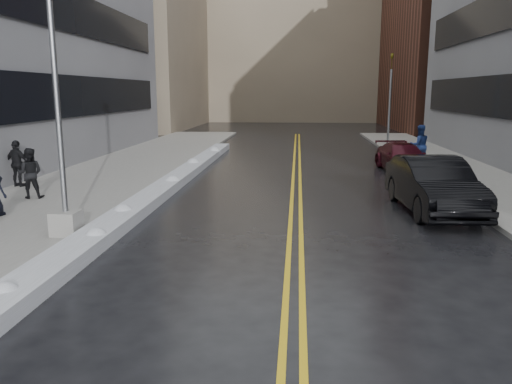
% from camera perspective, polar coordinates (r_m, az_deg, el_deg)
% --- Properties ---
extents(ground, '(160.00, 160.00, 0.00)m').
position_cam_1_polar(ground, '(10.78, -9.15, -8.92)').
color(ground, black).
rests_on(ground, ground).
extents(sidewalk_west, '(5.50, 50.00, 0.15)m').
position_cam_1_polar(sidewalk_west, '(21.76, -17.64, 1.22)').
color(sidewalk_west, gray).
rests_on(sidewalk_west, ground).
extents(sidewalk_east, '(4.00, 50.00, 0.15)m').
position_cam_1_polar(sidewalk_east, '(21.48, 25.08, 0.55)').
color(sidewalk_east, gray).
rests_on(sidewalk_east, ground).
extents(lane_line_left, '(0.12, 50.00, 0.01)m').
position_cam_1_polar(lane_line_left, '(20.15, 4.21, 0.74)').
color(lane_line_left, gold).
rests_on(lane_line_left, ground).
extents(lane_line_right, '(0.12, 50.00, 0.01)m').
position_cam_1_polar(lane_line_right, '(20.15, 5.06, 0.73)').
color(lane_line_right, gold).
rests_on(lane_line_right, ground).
extents(snow_ridge, '(0.90, 30.00, 0.34)m').
position_cam_1_polar(snow_ridge, '(18.82, -10.63, 0.33)').
color(snow_ridge, silver).
rests_on(snow_ridge, ground).
extents(building_west_far, '(14.00, 22.00, 18.00)m').
position_cam_1_polar(building_west_far, '(56.98, -14.28, 16.37)').
color(building_west_far, gray).
rests_on(building_west_far, ground).
extents(building_far, '(36.00, 16.00, 22.00)m').
position_cam_1_polar(building_far, '(70.18, 4.52, 17.31)').
color(building_far, gray).
rests_on(building_far, ground).
extents(lamppost, '(0.65, 0.65, 7.62)m').
position_cam_1_polar(lamppost, '(13.21, -21.48, 5.47)').
color(lamppost, gray).
rests_on(lamppost, sidewalk_west).
extents(fire_hydrant, '(0.26, 0.26, 0.73)m').
position_cam_1_polar(fire_hydrant, '(21.08, 22.63, 1.87)').
color(fire_hydrant, maroon).
rests_on(fire_hydrant, sidewalk_east).
extents(traffic_signal, '(0.16, 0.20, 6.00)m').
position_cam_1_polar(traffic_signal, '(34.33, 15.06, 10.48)').
color(traffic_signal, gray).
rests_on(traffic_signal, sidewalk_east).
extents(pedestrian_b, '(0.96, 0.82, 1.71)m').
position_cam_1_polar(pedestrian_b, '(18.56, -24.43, 1.97)').
color(pedestrian_b, black).
rests_on(pedestrian_b, sidewalk_west).
extents(pedestrian_d, '(1.12, 0.69, 1.77)m').
position_cam_1_polar(pedestrian_d, '(21.05, -25.60, 2.96)').
color(pedestrian_d, black).
rests_on(pedestrian_d, sidewalk_west).
extents(pedestrian_east, '(1.06, 0.88, 2.00)m').
position_cam_1_polar(pedestrian_east, '(25.52, 18.15, 5.06)').
color(pedestrian_east, navy).
rests_on(pedestrian_east, sidewalk_east).
extents(car_black, '(2.14, 5.31, 1.72)m').
position_cam_1_polar(car_black, '(16.50, 19.59, 0.75)').
color(car_black, black).
rests_on(car_black, ground).
extents(car_maroon, '(2.28, 4.69, 1.32)m').
position_cam_1_polar(car_maroon, '(24.63, 16.44, 3.79)').
color(car_maroon, '#3B0914').
rests_on(car_maroon, ground).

